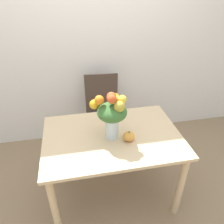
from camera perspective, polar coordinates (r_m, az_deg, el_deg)
ground_plane at (r=2.48m, az=0.06°, el=-19.95°), size 12.00×12.00×0.00m
wall_back at (r=2.69m, az=-4.81°, el=18.90°), size 8.00×0.06×2.70m
dining_table at (r=2.02m, az=0.07°, el=-8.60°), size 1.21×0.83×0.76m
flower_vase at (r=1.79m, az=-0.09°, el=-0.36°), size 0.30×0.28×0.44m
pumpkin at (r=1.87m, az=4.43°, el=-6.35°), size 0.10×0.10×0.09m
dining_chair_near_window at (r=2.71m, az=-2.43°, el=-0.68°), size 0.45×0.45×0.98m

